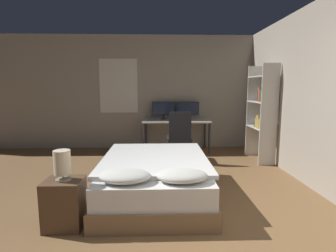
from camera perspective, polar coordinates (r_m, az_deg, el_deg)
wall_back at (r=6.40m, az=0.63°, el=7.30°), size 12.00×0.08×2.70m
wall_side_right at (r=4.17m, az=31.02°, el=5.50°), size 0.06×12.00×2.70m
bed at (r=3.62m, az=-2.84°, el=-11.11°), size 1.42×1.98×0.61m
nightstand at (r=3.08m, az=-21.57°, el=-15.42°), size 0.39×0.35×0.52m
bedside_lamp at (r=2.94m, az=-22.04°, el=-7.50°), size 0.17×0.17×0.32m
desk at (r=6.05m, az=1.79°, el=0.49°), size 1.55×0.67×0.72m
monitor_left at (r=6.24m, az=-0.98°, el=3.68°), size 0.54×0.16×0.41m
monitor_right at (r=6.27m, az=4.31°, el=3.68°), size 0.54×0.16×0.41m
keyboard at (r=5.81m, az=1.94°, el=1.05°), size 0.34×0.13×0.02m
computer_mouse at (r=5.83m, az=4.50°, el=1.14°), size 0.07×0.05×0.04m
office_chair at (r=5.28m, az=2.49°, el=-3.27°), size 0.52×0.52×1.01m
bookshelf at (r=5.50m, az=19.95°, el=3.35°), size 0.33×0.79×1.92m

